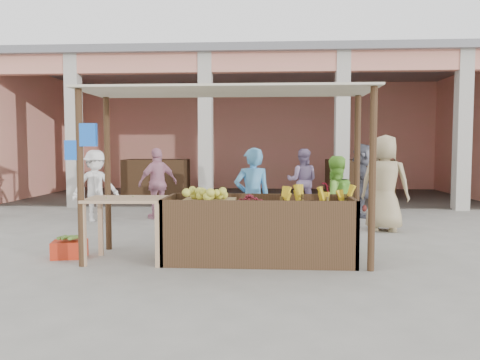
# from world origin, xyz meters

# --- Properties ---
(ground) EXTENTS (60.00, 60.00, 0.00)m
(ground) POSITION_xyz_m (0.00, 0.00, 0.00)
(ground) COLOR gray
(ground) RESTS_ON ground
(market_building) EXTENTS (14.40, 6.40, 4.20)m
(market_building) POSITION_xyz_m (0.05, 8.93, 2.70)
(market_building) COLOR #DE8274
(market_building) RESTS_ON ground
(fruit_stall) EXTENTS (2.60, 0.95, 0.80)m
(fruit_stall) POSITION_xyz_m (0.50, 0.00, 0.40)
(fruit_stall) COLOR #472D1C
(fruit_stall) RESTS_ON ground
(stall_awning) EXTENTS (4.09, 1.35, 2.39)m
(stall_awning) POSITION_xyz_m (-0.01, 0.06, 1.98)
(stall_awning) COLOR #472D1C
(stall_awning) RESTS_ON ground
(banana_heap) EXTENTS (1.05, 0.57, 0.19)m
(banana_heap) POSITION_xyz_m (1.24, 0.04, 0.90)
(banana_heap) COLOR yellow
(banana_heap) RESTS_ON fruit_stall
(melon_tray) EXTENTS (0.72, 0.63, 0.20)m
(melon_tray) POSITION_xyz_m (-0.20, -0.01, 0.89)
(melon_tray) COLOR #9A7F4F
(melon_tray) RESTS_ON fruit_stall
(berry_heap) EXTENTS (0.45, 0.37, 0.14)m
(berry_heap) POSITION_xyz_m (0.37, -0.01, 0.87)
(berry_heap) COLOR maroon
(berry_heap) RESTS_ON fruit_stall
(side_table) EXTENTS (1.14, 0.80, 0.89)m
(side_table) POSITION_xyz_m (-1.33, -0.13, 0.75)
(side_table) COLOR tan
(side_table) RESTS_ON ground
(papaya_pile) EXTENTS (0.72, 0.41, 0.21)m
(papaya_pile) POSITION_xyz_m (-1.33, -0.13, 0.99)
(papaya_pile) COLOR #50882C
(papaya_pile) RESTS_ON side_table
(red_crate) EXTENTS (0.53, 0.43, 0.24)m
(red_crate) POSITION_xyz_m (-2.22, 0.02, 0.12)
(red_crate) COLOR red
(red_crate) RESTS_ON ground
(plantain_bundle) EXTENTS (0.36, 0.26, 0.07)m
(plantain_bundle) POSITION_xyz_m (-2.22, 0.02, 0.28)
(plantain_bundle) COLOR #59822F
(plantain_bundle) RESTS_ON red_crate
(produce_sacks) EXTENTS (0.83, 0.78, 0.63)m
(produce_sacks) POSITION_xyz_m (2.82, 5.25, 0.31)
(produce_sacks) COLOR maroon
(produce_sacks) RESTS_ON ground
(vendor_blue) EXTENTS (0.73, 0.61, 1.69)m
(vendor_blue) POSITION_xyz_m (0.38, 0.80, 0.84)
(vendor_blue) COLOR #4D98D5
(vendor_blue) RESTS_ON ground
(vendor_green) EXTENTS (0.84, 0.65, 1.53)m
(vendor_green) POSITION_xyz_m (1.67, 0.98, 0.77)
(vendor_green) COLOR #82D643
(vendor_green) RESTS_ON ground
(motorcycle) EXTENTS (1.24, 1.85, 0.92)m
(motorcycle) POSITION_xyz_m (1.43, 2.70, 0.46)
(motorcycle) COLOR maroon
(motorcycle) RESTS_ON ground
(shopper_a) EXTENTS (1.17, 1.04, 1.65)m
(shopper_a) POSITION_xyz_m (-3.06, 3.29, 0.83)
(shopper_a) COLOR silver
(shopper_a) RESTS_ON ground
(shopper_b) EXTENTS (1.09, 1.05, 1.68)m
(shopper_b) POSITION_xyz_m (-1.83, 3.78, 0.84)
(shopper_b) COLOR #C07D93
(shopper_b) RESTS_ON ground
(shopper_c) EXTENTS (1.13, 0.92, 2.02)m
(shopper_c) POSITION_xyz_m (2.83, 2.51, 1.01)
(shopper_c) COLOR tan
(shopper_c) RESTS_ON ground
(shopper_d) EXTENTS (0.95, 1.72, 1.76)m
(shopper_d) POSITION_xyz_m (2.79, 4.31, 0.88)
(shopper_d) COLOR #4F505C
(shopper_d) RESTS_ON ground
(shopper_f) EXTENTS (0.88, 0.57, 1.70)m
(shopper_f) POSITION_xyz_m (1.45, 4.89, 0.85)
(shopper_f) COLOR slate
(shopper_f) RESTS_ON ground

